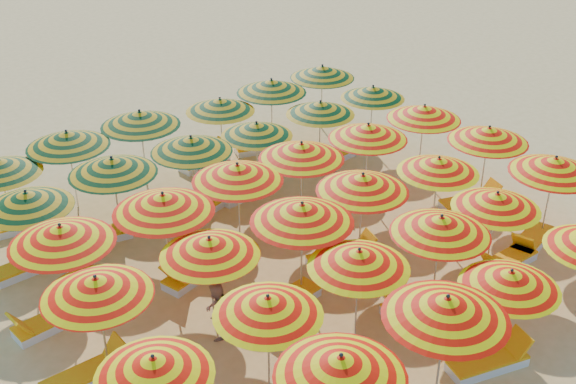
{
  "coord_description": "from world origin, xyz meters",
  "views": [
    {
      "loc": [
        -9.76,
        -12.2,
        10.35
      ],
      "look_at": [
        0.0,
        0.5,
        1.6
      ],
      "focal_mm": 45.0,
      "sensor_mm": 36.0,
      "label": 1
    }
  ],
  "objects_px": {
    "umbrella_16": "(439,165)",
    "lounger_13": "(193,273)",
    "umbrella_31": "(67,139)",
    "lounger_2": "(489,362)",
    "umbrella_7": "(268,306)",
    "umbrella_29": "(373,92)",
    "lounger_5": "(417,308)",
    "lounger_10": "(342,257)",
    "lounger_22": "(259,147)",
    "umbrella_8": "(359,259)",
    "umbrella_2": "(447,308)",
    "lounger_12": "(50,322)",
    "umbrella_14": "(302,213)",
    "umbrella_11": "(555,166)",
    "lounger_7": "(531,241)",
    "lounger_11": "(470,202)",
    "umbrella_13": "(210,247)",
    "lounger_21": "(206,161)",
    "lounger_18": "(243,192)",
    "umbrella_32": "(140,119)",
    "lounger_17": "(212,202)",
    "umbrella_24": "(27,200)",
    "umbrella_18": "(61,235)",
    "umbrella_3": "(510,280)",
    "umbrella_25": "(112,166)",
    "umbrella_6": "(154,367)",
    "lounger_14": "(312,206)",
    "umbrella_28": "(320,108)",
    "lounger_6": "(506,262)",
    "umbrella_26": "(191,144)",
    "lounger_8": "(87,375)",
    "umbrella_10": "(497,201)",
    "umbrella_21": "(301,151)",
    "lounger_19": "(330,157)",
    "umbrella_22": "(368,132)",
    "lounger_9": "(286,301)",
    "umbrella_20": "(237,173)",
    "umbrella_35": "(322,72)",
    "umbrella_27": "(257,129)",
    "umbrella_1": "(341,367)",
    "umbrella_15": "(363,183)",
    "lounger_16": "(101,235)",
    "umbrella_9": "(441,225)"
  },
  "relations": [
    {
      "from": "lounger_19",
      "to": "umbrella_31",
      "type": "bearing_deg",
      "value": -20.85
    },
    {
      "from": "umbrella_31",
      "to": "lounger_18",
      "type": "height_order",
      "value": "umbrella_31"
    },
    {
      "from": "lounger_5",
      "to": "lounger_11",
      "type": "bearing_deg",
      "value": -133.22
    },
    {
      "from": "lounger_12",
      "to": "lounger_13",
      "type": "bearing_deg",
      "value": 168.8
    },
    {
      "from": "umbrella_1",
      "to": "umbrella_15",
      "type": "xyz_separation_m",
      "value": [
        4.68,
        4.53,
        0.02
      ]
    },
    {
      "from": "umbrella_24",
      "to": "lounger_11",
      "type": "xyz_separation_m",
      "value": [
        11.03,
        -4.41,
        -1.88
      ]
    },
    {
      "from": "umbrella_7",
      "to": "umbrella_29",
      "type": "distance_m",
      "value": 11.71
    },
    {
      "from": "umbrella_25",
      "to": "umbrella_35",
      "type": "distance_m",
      "value": 9.26
    },
    {
      "from": "umbrella_1",
      "to": "lounger_21",
      "type": "height_order",
      "value": "umbrella_1"
    },
    {
      "from": "umbrella_8",
      "to": "lounger_8",
      "type": "bearing_deg",
      "value": 156.72
    },
    {
      "from": "umbrella_32",
      "to": "lounger_9",
      "type": "height_order",
      "value": "umbrella_32"
    },
    {
      "from": "umbrella_20",
      "to": "umbrella_26",
      "type": "bearing_deg",
      "value": 89.68
    },
    {
      "from": "umbrella_22",
      "to": "lounger_9",
      "type": "xyz_separation_m",
      "value": [
        -5.01,
        -2.74,
        -1.95
      ]
    },
    {
      "from": "umbrella_3",
      "to": "umbrella_9",
      "type": "xyz_separation_m",
      "value": [
        0.22,
        2.06,
        0.19
      ]
    },
    {
      "from": "umbrella_3",
      "to": "lounger_10",
      "type": "xyz_separation_m",
      "value": [
        -0.35,
        4.59,
        -1.75
      ]
    },
    {
      "from": "lounger_6",
      "to": "lounger_18",
      "type": "xyz_separation_m",
      "value": [
        -3.15,
        7.05,
        0.0
      ]
    },
    {
      "from": "lounger_7",
      "to": "lounger_6",
      "type": "bearing_deg",
      "value": -5.64
    },
    {
      "from": "umbrella_6",
      "to": "lounger_14",
      "type": "relative_size",
      "value": 1.34
    },
    {
      "from": "umbrella_2",
      "to": "umbrella_11",
      "type": "xyz_separation_m",
      "value": [
        6.73,
        2.33,
        -0.08
      ]
    },
    {
      "from": "umbrella_2",
      "to": "lounger_12",
      "type": "bearing_deg",
      "value": 127.64
    },
    {
      "from": "lounger_17",
      "to": "umbrella_24",
      "type": "bearing_deg",
      "value": -16.32
    },
    {
      "from": "umbrella_6",
      "to": "lounger_12",
      "type": "bearing_deg",
      "value": 93.99
    },
    {
      "from": "umbrella_18",
      "to": "lounger_10",
      "type": "distance_m",
      "value": 6.89
    },
    {
      "from": "lounger_10",
      "to": "lounger_22",
      "type": "relative_size",
      "value": 1.0
    },
    {
      "from": "umbrella_10",
      "to": "lounger_12",
      "type": "bearing_deg",
      "value": 154.73
    },
    {
      "from": "lounger_6",
      "to": "lounger_16",
      "type": "height_order",
      "value": "same"
    },
    {
      "from": "lounger_14",
      "to": "umbrella_28",
      "type": "bearing_deg",
      "value": 64.19
    },
    {
      "from": "umbrella_16",
      "to": "lounger_21",
      "type": "distance_m",
      "value": 7.92
    },
    {
      "from": "umbrella_25",
      "to": "lounger_17",
      "type": "xyz_separation_m",
      "value": [
        2.8,
        -0.12,
        -1.97
      ]
    },
    {
      "from": "umbrella_27",
      "to": "lounger_18",
      "type": "height_order",
      "value": "umbrella_27"
    },
    {
      "from": "umbrella_26",
      "to": "lounger_8",
      "type": "height_order",
      "value": "umbrella_26"
    },
    {
      "from": "umbrella_29",
      "to": "lounger_10",
      "type": "bearing_deg",
      "value": -138.91
    },
    {
      "from": "lounger_5",
      "to": "lounger_18",
      "type": "distance_m",
      "value": 6.99
    },
    {
      "from": "umbrella_1",
      "to": "lounger_6",
      "type": "distance_m",
      "value": 7.8
    },
    {
      "from": "umbrella_21",
      "to": "lounger_5",
      "type": "height_order",
      "value": "umbrella_21"
    },
    {
      "from": "umbrella_6",
      "to": "umbrella_11",
      "type": "relative_size",
      "value": 0.91
    },
    {
      "from": "umbrella_11",
      "to": "lounger_22",
      "type": "relative_size",
      "value": 1.47
    },
    {
      "from": "umbrella_32",
      "to": "lounger_11",
      "type": "relative_size",
      "value": 1.61
    },
    {
      "from": "umbrella_7",
      "to": "umbrella_8",
      "type": "distance_m",
      "value": 2.39
    },
    {
      "from": "umbrella_3",
      "to": "lounger_5",
      "type": "relative_size",
      "value": 1.22
    },
    {
      "from": "lounger_7",
      "to": "lounger_11",
      "type": "distance_m",
      "value": 2.36
    },
    {
      "from": "umbrella_14",
      "to": "lounger_10",
      "type": "distance_m",
      "value": 2.66
    },
    {
      "from": "lounger_5",
      "to": "umbrella_14",
      "type": "bearing_deg",
      "value": -34.34
    },
    {
      "from": "umbrella_31",
      "to": "lounger_2",
      "type": "distance_m",
      "value": 12.37
    },
    {
      "from": "umbrella_13",
      "to": "lounger_21",
      "type": "relative_size",
      "value": 1.28
    },
    {
      "from": "umbrella_16",
      "to": "lounger_13",
      "type": "height_order",
      "value": "umbrella_16"
    },
    {
      "from": "umbrella_18",
      "to": "umbrella_3",
      "type": "bearing_deg",
      "value": -45.44
    },
    {
      "from": "lounger_5",
      "to": "umbrella_29",
      "type": "bearing_deg",
      "value": -106.86
    },
    {
      "from": "umbrella_3",
      "to": "umbrella_28",
      "type": "relative_size",
      "value": 0.8
    },
    {
      "from": "umbrella_26",
      "to": "umbrella_29",
      "type": "bearing_deg",
      "value": 1.18
    }
  ]
}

